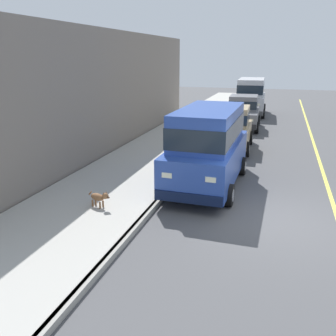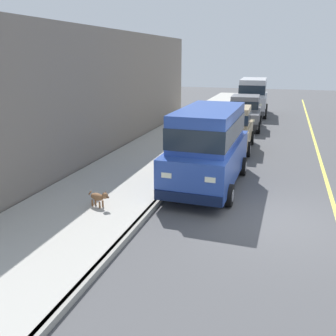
% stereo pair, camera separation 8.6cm
% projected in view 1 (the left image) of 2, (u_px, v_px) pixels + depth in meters
% --- Properties ---
extents(ground_plane, '(80.00, 80.00, 0.00)m').
position_uv_depth(ground_plane, '(273.00, 220.00, 9.53)').
color(ground_plane, '#4C4C4F').
extents(curb, '(0.16, 64.00, 0.14)m').
position_uv_depth(curb, '(157.00, 203.00, 10.40)').
color(curb, gray).
rests_on(curb, ground).
extents(sidewalk, '(3.60, 64.00, 0.14)m').
position_uv_depth(sidewalk, '(99.00, 196.00, 10.90)').
color(sidewalk, '#A8A59E').
rests_on(sidewalk, ground).
extents(car_blue_van, '(2.19, 4.93, 2.52)m').
position_uv_depth(car_blue_van, '(208.00, 144.00, 11.64)').
color(car_blue_van, '#28479E').
rests_on(car_blue_van, ground).
extents(car_tan_hatchback, '(2.03, 3.84, 1.88)m').
position_uv_depth(car_tan_hatchback, '(230.00, 127.00, 16.55)').
color(car_tan_hatchback, tan).
rests_on(car_tan_hatchback, ground).
extents(car_grey_hatchback, '(2.06, 3.86, 1.88)m').
position_uv_depth(car_grey_hatchback, '(243.00, 112.00, 21.15)').
color(car_grey_hatchback, slate).
rests_on(car_grey_hatchback, ground).
extents(car_silver_van, '(2.26, 4.96, 2.52)m').
position_uv_depth(car_silver_van, '(251.00, 95.00, 25.94)').
color(car_silver_van, '#BCBCC1').
rests_on(car_silver_van, ground).
extents(dog_brown, '(0.74, 0.32, 0.49)m').
position_uv_depth(dog_brown, '(99.00, 197.00, 9.88)').
color(dog_brown, brown).
rests_on(dog_brown, sidewalk).
extents(fire_hydrant, '(0.34, 0.24, 0.72)m').
position_uv_depth(fire_hydrant, '(166.00, 165.00, 12.59)').
color(fire_hydrant, gold).
rests_on(fire_hydrant, sidewalk).
extents(building_facade, '(0.50, 20.00, 5.11)m').
position_uv_depth(building_facade, '(113.00, 92.00, 15.97)').
color(building_facade, slate).
rests_on(building_facade, ground).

